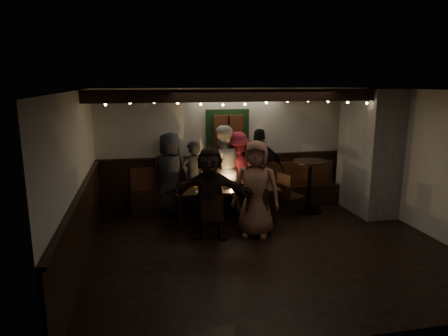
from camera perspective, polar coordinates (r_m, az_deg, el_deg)
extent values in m
cube|color=black|center=(6.90, 6.55, -11.26)|extent=(6.00, 5.00, 0.01)
cube|color=black|center=(6.32, 7.14, 10.97)|extent=(6.00, 5.00, 0.01)
cube|color=white|center=(8.85, 1.68, 2.94)|extent=(6.00, 0.01, 2.60)
cube|color=white|center=(6.23, -20.39, -1.87)|extent=(0.01, 5.00, 2.60)
cube|color=white|center=(7.96, 27.81, 0.43)|extent=(0.01, 5.00, 2.60)
cube|color=black|center=(8.97, 1.69, -1.82)|extent=(6.00, 0.05, 1.10)
cube|color=black|center=(6.44, -19.62, -8.34)|extent=(0.05, 5.00, 1.10)
cube|color=slate|center=(8.95, 20.00, 2.30)|extent=(0.70, 1.40, 2.60)
cube|color=black|center=(8.83, 2.06, -4.26)|extent=(4.60, 0.45, 0.45)
cube|color=#492616|center=(8.88, 1.80, -0.98)|extent=(4.60, 0.06, 0.50)
cube|color=#173419|center=(8.69, 0.51, 5.10)|extent=(0.95, 0.04, 1.00)
cube|color=#492616|center=(8.63, 0.59, 5.06)|extent=(0.64, 0.12, 0.76)
cube|color=black|center=(7.28, 4.54, 10.29)|extent=(6.00, 0.16, 0.22)
sphere|color=#FFE599|center=(7.00, -16.58, 8.68)|extent=(0.04, 0.04, 0.04)
sphere|color=#FFE599|center=(6.98, -13.28, 9.04)|extent=(0.04, 0.04, 0.04)
sphere|color=#FFE599|center=(6.98, -9.96, 9.23)|extent=(0.04, 0.04, 0.04)
sphere|color=#FFE599|center=(7.00, -6.64, 9.21)|extent=(0.04, 0.04, 0.04)
sphere|color=#FFE599|center=(7.05, -3.36, 9.08)|extent=(0.04, 0.04, 0.04)
sphere|color=#FFE599|center=(7.12, -0.13, 9.00)|extent=(0.04, 0.04, 0.04)
sphere|color=#FFE599|center=(7.21, 3.02, 9.08)|extent=(0.04, 0.04, 0.04)
sphere|color=#FFE599|center=(7.32, 6.09, 9.26)|extent=(0.04, 0.04, 0.04)
sphere|color=#FFE599|center=(7.46, 9.06, 9.41)|extent=(0.04, 0.04, 0.04)
sphere|color=#FFE599|center=(7.61, 11.92, 9.40)|extent=(0.04, 0.04, 0.04)
sphere|color=#FFE599|center=(7.78, 14.65, 9.20)|extent=(0.04, 0.04, 0.04)
sphere|color=#FFE599|center=(7.96, 17.25, 8.92)|extent=(0.04, 0.04, 0.04)
sphere|color=#FFE599|center=(8.16, 19.73, 8.72)|extent=(0.04, 0.04, 0.04)
sphere|color=#FFE599|center=(8.38, 22.10, 8.66)|extent=(0.04, 0.04, 0.04)
cube|color=black|center=(7.83, 0.30, -2.93)|extent=(1.99, 0.85, 0.06)
cylinder|color=black|center=(7.47, -6.11, -6.63)|extent=(0.07, 0.07, 0.66)
cylinder|color=black|center=(8.13, -6.61, -5.04)|extent=(0.07, 0.07, 0.66)
cylinder|color=black|center=(7.85, 7.46, -5.71)|extent=(0.07, 0.07, 0.66)
cylinder|color=black|center=(8.48, 5.91, -4.28)|extent=(0.07, 0.07, 0.66)
cylinder|color=#BF7226|center=(7.82, -4.27, -2.26)|extent=(0.07, 0.07, 0.13)
cylinder|color=#BF7226|center=(7.59, -2.21, -2.68)|extent=(0.07, 0.07, 0.13)
cylinder|color=silver|center=(7.93, -0.43, -2.01)|extent=(0.07, 0.07, 0.13)
cylinder|color=#BF7226|center=(7.79, 1.96, -2.29)|extent=(0.07, 0.07, 0.13)
cylinder|color=silver|center=(8.11, 3.61, -1.72)|extent=(0.07, 0.07, 0.13)
cylinder|color=#BF7226|center=(7.81, 5.96, -2.31)|extent=(0.07, 0.07, 0.13)
cylinder|color=white|center=(7.46, -3.10, -3.44)|extent=(0.25, 0.25, 0.01)
cube|color=#B2B2B7|center=(7.77, 0.37, -2.65)|extent=(0.15, 0.09, 0.05)
cylinder|color=#990C0C|center=(7.75, 0.17, -2.28)|extent=(0.03, 0.03, 0.15)
cylinder|color=gold|center=(7.76, 0.58, -2.26)|extent=(0.03, 0.03, 0.15)
cylinder|color=silver|center=(7.88, 1.12, -2.32)|extent=(0.05, 0.05, 0.08)
sphere|color=#FFB24C|center=(7.87, 1.12, -1.92)|extent=(0.03, 0.03, 0.03)
cube|color=black|center=(7.14, -1.54, -6.99)|extent=(0.47, 0.47, 0.04)
cube|color=black|center=(6.91, -1.71, -5.64)|extent=(0.37, 0.14, 0.43)
cylinder|color=black|center=(7.34, -0.22, -8.10)|extent=(0.03, 0.03, 0.36)
cylinder|color=black|center=(7.06, -0.44, -8.96)|extent=(0.03, 0.03, 0.36)
cylinder|color=black|center=(7.37, -2.58, -8.03)|extent=(0.03, 0.03, 0.36)
cylinder|color=black|center=(7.09, -2.90, -8.87)|extent=(0.03, 0.03, 0.36)
cube|color=black|center=(7.35, 4.49, -6.25)|extent=(0.45, 0.45, 0.04)
cube|color=black|center=(7.10, 4.74, -4.83)|extent=(0.40, 0.09, 0.46)
cylinder|color=black|center=(7.59, 5.49, -7.35)|extent=(0.03, 0.03, 0.39)
cylinder|color=black|center=(7.30, 5.92, -8.20)|extent=(0.03, 0.03, 0.39)
cylinder|color=black|center=(7.55, 3.06, -7.43)|extent=(0.03, 0.03, 0.39)
cylinder|color=black|center=(7.25, 3.38, -8.29)|extent=(0.03, 0.03, 0.39)
cube|color=black|center=(8.38, 9.51, -3.96)|extent=(0.52, 0.52, 0.04)
cube|color=black|center=(8.19, 8.60, -2.46)|extent=(0.18, 0.40, 0.47)
cylinder|color=black|center=(8.43, 11.05, -5.47)|extent=(0.04, 0.04, 0.40)
cylinder|color=black|center=(8.22, 9.35, -5.87)|extent=(0.04, 0.04, 0.40)
cylinder|color=black|center=(8.66, 9.57, -4.92)|extent=(0.04, 0.04, 0.40)
cylinder|color=black|center=(8.46, 7.88, -5.30)|extent=(0.04, 0.04, 0.40)
cylinder|color=black|center=(8.82, 11.94, -5.96)|extent=(0.57, 0.57, 0.03)
cylinder|color=black|center=(8.67, 12.09, -2.64)|extent=(0.08, 0.08, 1.09)
cylinder|color=black|center=(8.55, 12.25, 0.89)|extent=(0.70, 0.70, 0.04)
imported|color=#23242D|center=(8.34, -7.66, -0.83)|extent=(0.99, 0.84, 1.72)
imported|color=#252629|center=(8.36, -4.45, -1.33)|extent=(0.65, 0.52, 1.55)
imported|color=beige|center=(8.39, -0.26, -0.18)|extent=(0.93, 0.73, 1.85)
imported|color=maroon|center=(8.57, 1.83, -0.46)|extent=(1.24, 0.97, 1.70)
imported|color=black|center=(8.60, 5.10, -0.22)|extent=(1.10, 0.66, 1.76)
imported|color=black|center=(6.99, -2.01, -3.64)|extent=(1.60, 0.84, 1.64)
imported|color=#8B5C49|center=(7.12, 4.57, -3.00)|extent=(1.00, 0.84, 1.74)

